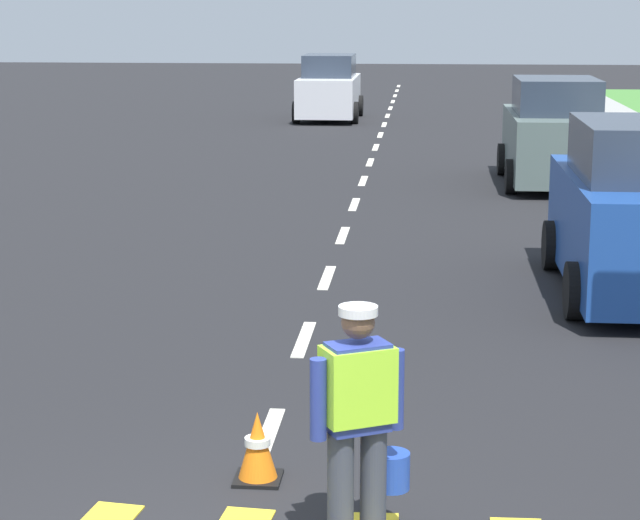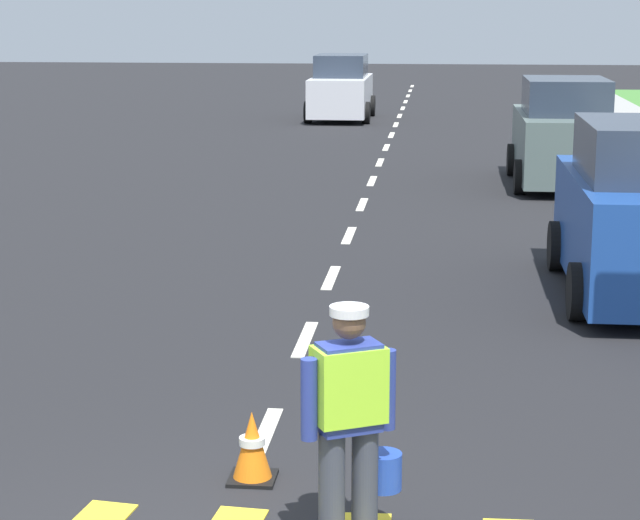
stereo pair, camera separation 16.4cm
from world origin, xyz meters
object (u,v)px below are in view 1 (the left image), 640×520
Objects in this scene: car_parked_curbside at (640,214)px; car_oncoming_third at (329,89)px; car_parked_far at (554,135)px; road_worker at (360,413)px; traffic_cone_near at (258,447)px.

car_oncoming_third is (-5.82, 23.16, -0.06)m from car_parked_curbside.
car_parked_curbside reaches higher than car_parked_far.
car_oncoming_third is (-2.73, 30.56, 0.03)m from road_worker.
car_parked_curbside is at bearing -75.89° from car_oncoming_third.
road_worker is at bearing -84.89° from car_oncoming_third.
car_parked_curbside is at bearing 67.38° from road_worker.
car_oncoming_third is (-1.89, 29.54, 0.69)m from traffic_cone_near.
road_worker reaches higher than traffic_cone_near.
traffic_cone_near is at bearing 129.47° from road_worker.
car_parked_curbside reaches higher than road_worker.
traffic_cone_near is at bearing -103.64° from car_parked_far.
road_worker is 0.39× the size of car_parked_far.
car_oncoming_third reaches higher than road_worker.
road_worker is 30.69m from car_oncoming_third.
car_parked_far reaches higher than traffic_cone_near.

